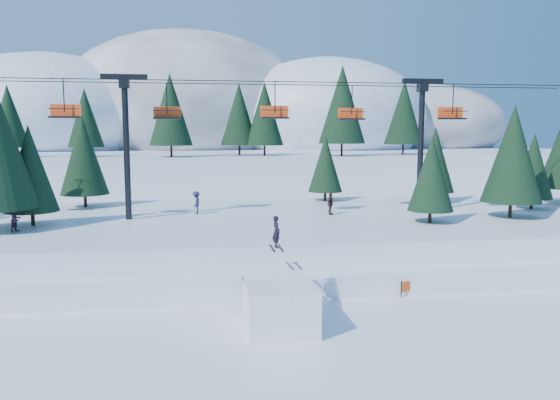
{
  "coord_description": "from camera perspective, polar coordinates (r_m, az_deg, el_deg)",
  "views": [
    {
      "loc": [
        -3.98,
        -22.08,
        8.72
      ],
      "look_at": [
        0.24,
        6.0,
        5.2
      ],
      "focal_mm": 35.0,
      "sensor_mm": 36.0,
      "label": 1
    }
  ],
  "objects": [
    {
      "name": "mountain_ridge",
      "position": [
        95.41,
        -9.28,
        7.53
      ],
      "size": [
        119.0,
        60.6,
        26.46
      ],
      "color": "white",
      "rests_on": "ground"
    },
    {
      "name": "ground",
      "position": [
        24.07,
        1.61,
        -14.18
      ],
      "size": [
        160.0,
        160.0,
        0.0
      ],
      "primitive_type": "plane",
      "color": "white",
      "rests_on": "ground"
    },
    {
      "name": "distant_skiers",
      "position": [
        40.88,
        -4.46,
        -0.52
      ],
      "size": [
        31.53,
        8.17,
        1.76
      ],
      "color": "#29244E",
      "rests_on": "mid_shelf"
    },
    {
      "name": "berm",
      "position": [
        31.42,
        -0.98,
        -8.01
      ],
      "size": [
        70.0,
        6.0,
        1.1
      ],
      "primitive_type": "cube",
      "color": "white",
      "rests_on": "ground"
    },
    {
      "name": "jump_kicker",
      "position": [
        24.93,
        -0.11,
        -10.65
      ],
      "size": [
        3.04,
        4.3,
        4.85
      ],
      "color": "white",
      "rests_on": "ground"
    },
    {
      "name": "banner_near",
      "position": [
        30.94,
        14.5,
        -8.49
      ],
      "size": [
        2.67,
        1.07,
        0.9
      ],
      "color": "black",
      "rests_on": "ground"
    },
    {
      "name": "mid_shelf",
      "position": [
        40.96,
        -2.83,
        -3.45
      ],
      "size": [
        70.0,
        22.0,
        2.5
      ],
      "primitive_type": "cube",
      "color": "white",
      "rests_on": "ground"
    },
    {
      "name": "banner_far",
      "position": [
        33.02,
        20.94,
        -7.75
      ],
      "size": [
        2.86,
        0.09,
        0.9
      ],
      "color": "black",
      "rests_on": "ground"
    },
    {
      "name": "conifer_stand",
      "position": [
        40.82,
        -2.58,
        4.94
      ],
      "size": [
        61.02,
        16.26,
        10.29
      ],
      "color": "black",
      "rests_on": "mid_shelf"
    },
    {
      "name": "chairlift",
      "position": [
        40.4,
        -1.87,
        7.92
      ],
      "size": [
        46.32,
        3.21,
        10.28
      ],
      "color": "black",
      "rests_on": "mid_shelf"
    }
  ]
}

